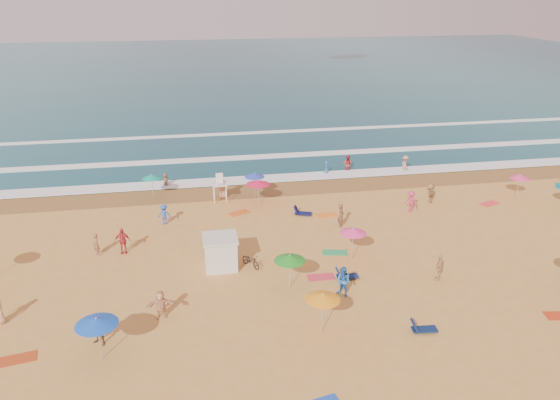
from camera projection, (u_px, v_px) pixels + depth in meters
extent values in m
plane|color=gold|center=(310.00, 251.00, 37.31)|extent=(220.00, 220.00, 0.00)
cube|color=#0C4756|center=(219.00, 71.00, 114.14)|extent=(220.00, 140.00, 0.18)
plane|color=olive|center=(278.00, 188.00, 48.74)|extent=(220.00, 220.00, 0.00)
cube|color=white|center=(274.00, 178.00, 50.99)|extent=(200.00, 2.20, 0.05)
cube|color=white|center=(263.00, 157.00, 57.39)|extent=(200.00, 1.60, 0.05)
cube|color=white|center=(251.00, 133.00, 66.54)|extent=(200.00, 1.20, 0.05)
cube|color=silver|center=(221.00, 253.00, 34.88)|extent=(2.00, 2.00, 2.00)
cube|color=silver|center=(220.00, 238.00, 34.49)|extent=(2.20, 2.20, 0.12)
imported|color=black|center=(251.00, 261.00, 35.13)|extent=(1.37, 1.67, 0.86)
cone|color=blue|center=(96.00, 321.00, 25.79)|extent=(2.05, 2.05, 0.35)
cone|color=#12987C|center=(152.00, 176.00, 45.91)|extent=(1.60, 1.60, 0.35)
cone|color=#229121|center=(290.00, 258.00, 32.08)|extent=(1.88, 1.88, 0.35)
cone|color=blue|center=(255.00, 175.00, 45.89)|extent=(1.68, 1.68, 0.35)
cone|color=orange|center=(323.00, 296.00, 27.88)|extent=(1.85, 1.85, 0.35)
cone|color=#FD3883|center=(353.00, 231.00, 35.54)|extent=(1.74, 1.74, 0.35)
cone|color=#E31742|center=(258.00, 182.00, 44.40)|extent=(1.99, 1.99, 0.35)
cone|color=#FF386E|center=(520.00, 176.00, 45.66)|extent=(1.65, 1.65, 0.35)
cube|color=#102051|center=(347.00, 276.00, 33.77)|extent=(1.33, 0.62, 0.34)
cube|color=#0E1E49|center=(424.00, 329.00, 28.57)|extent=(1.35, 0.68, 0.34)
cube|color=#0E1147|center=(303.00, 213.00, 43.05)|extent=(1.41, 0.97, 0.34)
cube|color=#B33D16|center=(18.00, 359.00, 26.56)|extent=(1.83, 1.15, 0.03)
cube|color=orange|center=(327.00, 215.00, 43.09)|extent=(1.77, 1.00, 0.03)
cube|color=#E03446|center=(321.00, 277.00, 33.98)|extent=(1.70, 0.87, 0.03)
cube|color=#DE5C1B|center=(239.00, 213.00, 43.52)|extent=(1.91, 1.55, 0.03)
cube|color=green|center=(335.00, 253.00, 37.09)|extent=(1.84, 1.20, 0.03)
cube|color=#F43E39|center=(489.00, 204.00, 45.33)|extent=(1.90, 1.42, 0.03)
imported|color=tan|center=(431.00, 192.00, 45.45)|extent=(0.86, 1.65, 1.70)
imported|color=#E3A677|center=(161.00, 304.00, 29.59)|extent=(1.55, 0.56, 1.65)
imported|color=blue|center=(164.00, 214.00, 41.29)|extent=(1.03, 0.61, 1.57)
imported|color=#925C43|center=(96.00, 245.00, 36.50)|extent=(0.63, 0.68, 1.55)
imported|color=blue|center=(343.00, 282.00, 31.67)|extent=(1.11, 1.13, 1.84)
imported|color=tan|center=(405.00, 165.00, 52.86)|extent=(0.70, 1.21, 1.87)
imported|color=tan|center=(439.00, 268.00, 33.42)|extent=(0.91, 1.03, 1.67)
imported|color=brown|center=(166.00, 181.00, 49.08)|extent=(0.83, 0.87, 1.50)
imported|color=#B42E2D|center=(347.00, 164.00, 53.16)|extent=(1.12, 1.05, 1.84)
imported|color=brown|center=(341.00, 215.00, 40.71)|extent=(0.58, 0.76, 1.86)
imported|color=brown|center=(98.00, 330.00, 27.32)|extent=(1.10, 1.05, 1.78)
imported|color=#CD335A|center=(411.00, 201.00, 43.49)|extent=(1.16, 1.30, 1.75)
imported|color=#B37352|center=(222.00, 189.00, 46.22)|extent=(0.95, 0.73, 1.72)
imported|color=#C7313E|center=(122.00, 241.00, 36.73)|extent=(1.09, 0.50, 1.82)
imported|color=#276AB8|center=(327.00, 169.00, 52.23)|extent=(0.51, 0.65, 1.55)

